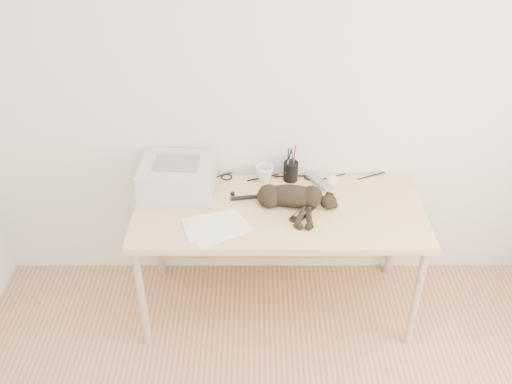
{
  "coord_description": "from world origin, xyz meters",
  "views": [
    {
      "loc": [
        -0.13,
        -1.15,
        2.59
      ],
      "look_at": [
        -0.13,
        1.34,
        0.88
      ],
      "focal_mm": 40.0,
      "sensor_mm": 36.0,
      "label": 1
    }
  ],
  "objects_px": {
    "printer": "(178,177)",
    "cat": "(289,197)",
    "desk": "(278,218)",
    "pen_cup": "(291,171)",
    "mouse": "(332,178)",
    "mug": "(264,173)"
  },
  "relations": [
    {
      "from": "desk",
      "to": "mug",
      "type": "relative_size",
      "value": 14.86
    },
    {
      "from": "desk",
      "to": "mouse",
      "type": "bearing_deg",
      "value": 30.79
    },
    {
      "from": "desk",
      "to": "pen_cup",
      "type": "relative_size",
      "value": 7.22
    },
    {
      "from": "mug",
      "to": "pen_cup",
      "type": "xyz_separation_m",
      "value": [
        0.15,
        0.01,
        0.01
      ]
    },
    {
      "from": "desk",
      "to": "cat",
      "type": "xyz_separation_m",
      "value": [
        0.05,
        -0.06,
        0.19
      ]
    },
    {
      "from": "printer",
      "to": "cat",
      "type": "distance_m",
      "value": 0.64
    },
    {
      "from": "mug",
      "to": "pen_cup",
      "type": "bearing_deg",
      "value": 3.7
    },
    {
      "from": "printer",
      "to": "mug",
      "type": "xyz_separation_m",
      "value": [
        0.49,
        0.11,
        -0.04
      ]
    },
    {
      "from": "mug",
      "to": "pen_cup",
      "type": "relative_size",
      "value": 0.49
    },
    {
      "from": "printer",
      "to": "cat",
      "type": "xyz_separation_m",
      "value": [
        0.62,
        -0.15,
        -0.04
      ]
    },
    {
      "from": "desk",
      "to": "pen_cup",
      "type": "xyz_separation_m",
      "value": [
        0.08,
        0.2,
        0.2
      ]
    },
    {
      "from": "cat",
      "to": "mouse",
      "type": "xyz_separation_m",
      "value": [
        0.27,
        0.26,
        -0.04
      ]
    },
    {
      "from": "desk",
      "to": "mouse",
      "type": "height_order",
      "value": "mouse"
    },
    {
      "from": "cat",
      "to": "printer",
      "type": "bearing_deg",
      "value": 172.99
    },
    {
      "from": "desk",
      "to": "mug",
      "type": "bearing_deg",
      "value": 111.42
    },
    {
      "from": "pen_cup",
      "to": "mouse",
      "type": "height_order",
      "value": "pen_cup"
    },
    {
      "from": "printer",
      "to": "pen_cup",
      "type": "relative_size",
      "value": 1.92
    },
    {
      "from": "pen_cup",
      "to": "mouse",
      "type": "xyz_separation_m",
      "value": [
        0.25,
        -0.01,
        -0.04
      ]
    },
    {
      "from": "printer",
      "to": "pen_cup",
      "type": "bearing_deg",
      "value": 10.48
    },
    {
      "from": "desk",
      "to": "mug",
      "type": "height_order",
      "value": "mug"
    },
    {
      "from": "cat",
      "to": "pen_cup",
      "type": "bearing_deg",
      "value": 90.86
    },
    {
      "from": "pen_cup",
      "to": "mouse",
      "type": "distance_m",
      "value": 0.25
    }
  ]
}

